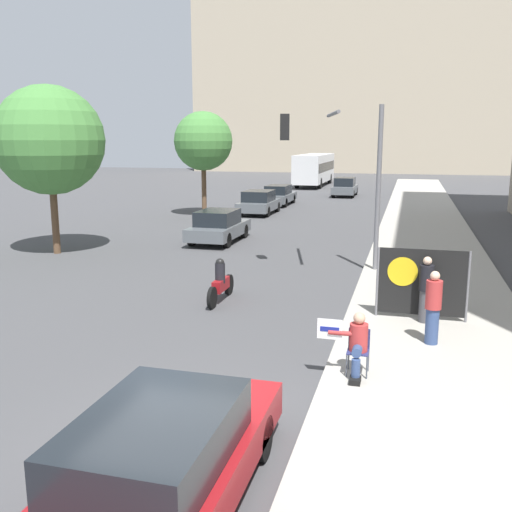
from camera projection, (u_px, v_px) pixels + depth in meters
ground_plane at (189, 450)px, 8.32m from camera, size 160.00×160.00×0.00m
sidewalk_curb at (428, 258)px, 21.55m from camera, size 4.39×90.00×0.14m
building_backdrop_far at (382, 30)px, 79.19m from camera, size 52.00×12.00×39.05m
seated_protester at (357, 343)px, 10.50m from camera, size 0.96×0.77×1.19m
jogger_on_sidewalk at (433, 307)px, 12.12m from camera, size 0.34×0.34×1.60m
pedestrian_behind at (426, 289)px, 13.57m from camera, size 0.34×0.34×1.60m
protest_banner at (421, 282)px, 13.80m from camera, size 2.17×0.06×1.73m
traffic_light_pole at (342, 159)px, 18.67m from camera, size 3.29×3.05×5.43m
parked_car_curbside at (161, 463)px, 6.72m from camera, size 1.86×4.73×1.39m
car_on_road_nearest at (219, 226)px, 25.18m from camera, size 1.79×4.15×1.43m
car_on_road_midblock at (259, 202)px, 34.79m from camera, size 1.88×4.23×1.45m
car_on_road_distant at (279, 195)px, 39.72m from camera, size 1.71×4.42×1.39m
car_on_road_far_lane at (345, 187)px, 45.91m from camera, size 1.75×4.27×1.51m
city_bus_on_road at (314, 168)px, 56.39m from camera, size 2.47×10.92×3.09m
motorcycle_on_road at (221, 283)px, 15.87m from camera, size 0.28×2.08×1.24m
street_tree_near_curb at (49, 140)px, 21.93m from camera, size 4.20×4.20×6.54m
street_tree_midblock at (203, 141)px, 33.22m from camera, size 3.42×3.42×6.10m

